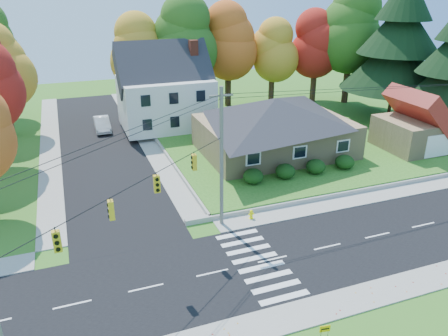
# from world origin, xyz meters

# --- Properties ---
(ground) EXTENTS (120.00, 120.00, 0.00)m
(ground) POSITION_xyz_m (0.00, 0.00, 0.00)
(ground) COLOR #3D7923
(road_main) EXTENTS (90.00, 8.00, 0.02)m
(road_main) POSITION_xyz_m (0.00, 0.00, 0.01)
(road_main) COLOR black
(road_main) RESTS_ON ground
(road_cross) EXTENTS (8.00, 44.00, 0.02)m
(road_cross) POSITION_xyz_m (-8.00, 26.00, 0.01)
(road_cross) COLOR black
(road_cross) RESTS_ON ground
(sidewalk_north) EXTENTS (90.00, 2.00, 0.08)m
(sidewalk_north) POSITION_xyz_m (0.00, 5.00, 0.04)
(sidewalk_north) COLOR #9C9A90
(sidewalk_north) RESTS_ON ground
(sidewalk_south) EXTENTS (90.00, 2.00, 0.08)m
(sidewalk_south) POSITION_xyz_m (0.00, -5.00, 0.04)
(sidewalk_south) COLOR #9C9A90
(sidewalk_south) RESTS_ON ground
(lawn) EXTENTS (30.00, 30.00, 0.50)m
(lawn) POSITION_xyz_m (13.00, 21.00, 0.25)
(lawn) COLOR #3D7923
(lawn) RESTS_ON ground
(ranch_house) EXTENTS (14.60, 10.60, 5.40)m
(ranch_house) POSITION_xyz_m (8.00, 16.00, 3.27)
(ranch_house) COLOR tan
(ranch_house) RESTS_ON lawn
(colonial_house) EXTENTS (10.40, 8.40, 9.60)m
(colonial_house) POSITION_xyz_m (0.04, 28.00, 4.58)
(colonial_house) COLOR silver
(colonial_house) RESTS_ON lawn
(garage) EXTENTS (7.30, 6.30, 4.60)m
(garage) POSITION_xyz_m (22.00, 11.99, 2.84)
(garage) COLOR tan
(garage) RESTS_ON lawn
(hedge_row) EXTENTS (10.70, 1.70, 1.27)m
(hedge_row) POSITION_xyz_m (7.50, 9.80, 1.14)
(hedge_row) COLOR #163A10
(hedge_row) RESTS_ON lawn
(traffic_infrastructure) EXTENTS (38.10, 10.66, 10.00)m
(traffic_infrastructure) POSITION_xyz_m (-0.15, 1.35, 5.15)
(traffic_infrastructure) COLOR #666059
(traffic_infrastructure) RESTS_ON ground
(tree_lot_0) EXTENTS (6.72, 6.72, 12.51)m
(tree_lot_0) POSITION_xyz_m (-2.00, 34.00, 8.31)
(tree_lot_0) COLOR #3F2A19
(tree_lot_0) RESTS_ON lawn
(tree_lot_1) EXTENTS (7.84, 7.84, 14.60)m
(tree_lot_1) POSITION_xyz_m (4.00, 33.00, 9.61)
(tree_lot_1) COLOR #3F2A19
(tree_lot_1) RESTS_ON lawn
(tree_lot_2) EXTENTS (7.28, 7.28, 13.56)m
(tree_lot_2) POSITION_xyz_m (10.00, 34.00, 8.96)
(tree_lot_2) COLOR #3F2A19
(tree_lot_2) RESTS_ON lawn
(tree_lot_3) EXTENTS (6.16, 6.16, 11.47)m
(tree_lot_3) POSITION_xyz_m (16.00, 33.00, 7.65)
(tree_lot_3) COLOR #3F2A19
(tree_lot_3) RESTS_ON lawn
(tree_lot_4) EXTENTS (6.72, 6.72, 12.51)m
(tree_lot_4) POSITION_xyz_m (22.00, 32.00, 8.31)
(tree_lot_4) COLOR #3F2A19
(tree_lot_4) RESTS_ON lawn
(tree_lot_5) EXTENTS (8.40, 8.40, 15.64)m
(tree_lot_5) POSITION_xyz_m (26.00, 30.00, 10.27)
(tree_lot_5) COLOR #3F2A19
(tree_lot_5) RESTS_ON lawn
(conifer_east_a) EXTENTS (12.80, 12.80, 16.96)m
(conifer_east_a) POSITION_xyz_m (27.00, 22.00, 9.39)
(conifer_east_a) COLOR #3F2A19
(conifer_east_a) RESTS_ON lawn
(white_car) EXTENTS (1.71, 4.78, 1.57)m
(white_car) POSITION_xyz_m (-7.16, 30.27, 0.81)
(white_car) COLOR silver
(white_car) RESTS_ON road_cross
(fire_hydrant) EXTENTS (0.42, 0.34, 0.76)m
(fire_hydrant) POSITION_xyz_m (0.78, 5.11, 0.36)
(fire_hydrant) COLOR #FCF500
(fire_hydrant) RESTS_ON ground
(yard_sign) EXTENTS (0.55, 0.11, 0.69)m
(yard_sign) POSITION_xyz_m (-0.52, -6.74, 0.49)
(yard_sign) COLOR black
(yard_sign) RESTS_ON ground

